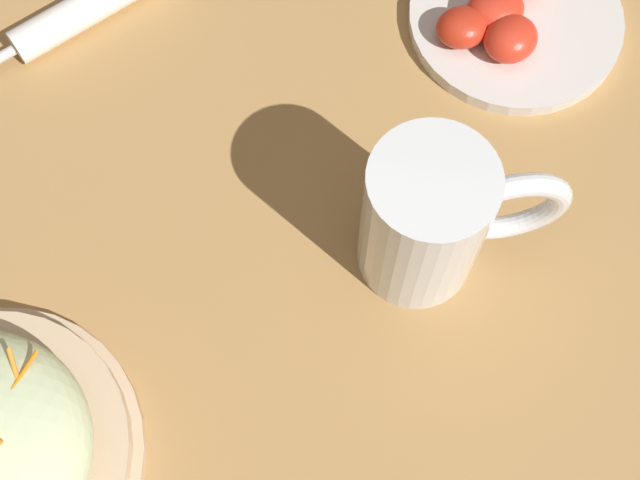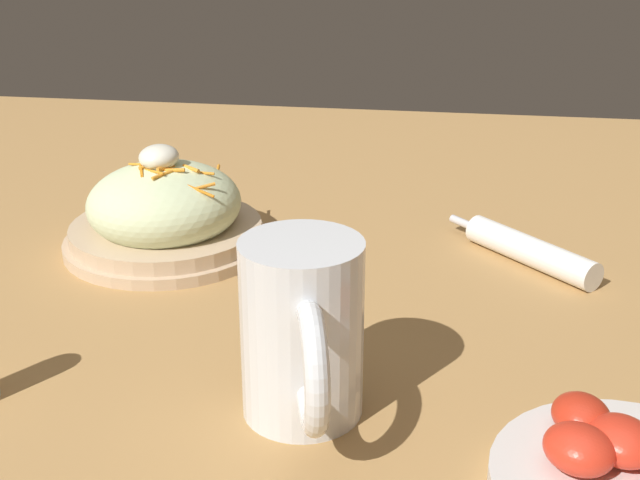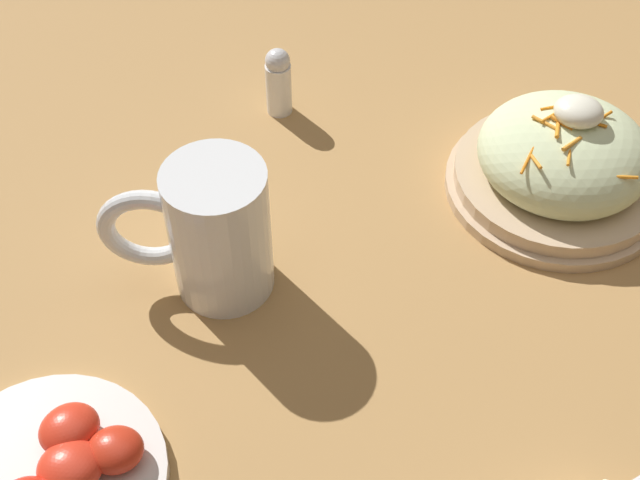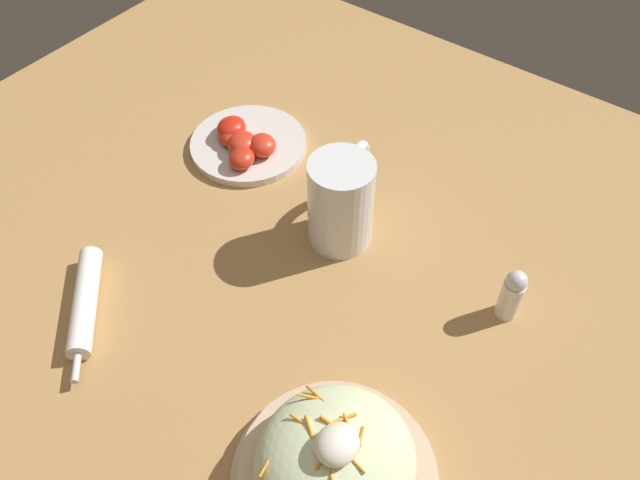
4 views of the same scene
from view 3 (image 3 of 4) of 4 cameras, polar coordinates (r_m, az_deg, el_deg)
ground_plane at (r=0.77m, az=8.68°, el=-4.00°), size 1.43×1.43×0.00m
salad_plate at (r=0.86m, az=15.90°, el=5.05°), size 0.22×0.22×0.11m
beer_mug at (r=0.73m, az=-7.04°, el=0.27°), size 0.15×0.09×0.13m
tomato_plate at (r=0.68m, az=-17.57°, el=-15.07°), size 0.18×0.18×0.04m
salt_shaker at (r=0.92m, az=-2.81°, el=10.64°), size 0.03×0.03×0.08m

